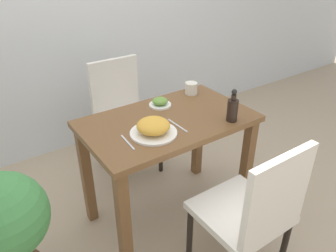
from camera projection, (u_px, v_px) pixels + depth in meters
The scene contains 11 objects.
ground_plane at pixel (168, 212), 2.28m from camera, with size 16.00×16.00×0.00m, color tan.
dining_table at pixel (168, 138), 1.99m from camera, with size 1.00×0.60×0.74m.
chair_near at pixel (253, 211), 1.60m from camera, with size 0.42×0.42×0.88m.
chair_far at pixel (123, 111), 2.56m from camera, with size 0.42×0.42×0.88m.
food_plate at pixel (153, 127), 1.75m from camera, with size 0.26×0.26×0.09m.
side_plate at pixel (160, 102), 2.06m from camera, with size 0.14×0.14×0.05m.
drink_cup at pixel (191, 88), 2.22m from camera, with size 0.08×0.08×0.08m.
sauce_bottle at pixel (233, 109), 1.87m from camera, with size 0.06×0.06×0.20m.
fork_utensil at pixel (128, 142), 1.69m from camera, with size 0.02×0.16×0.00m.
spoon_utensil at pixel (177, 125), 1.85m from camera, with size 0.01×0.18×0.00m.
potted_plant_left at pixel (6, 227), 1.50m from camera, with size 0.42×0.42×0.77m.
Camera 1 is at (-0.96, -1.40, 1.64)m, focal length 35.00 mm.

